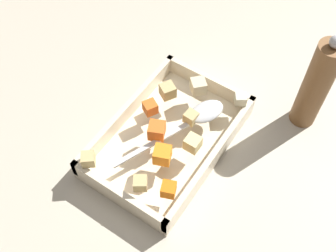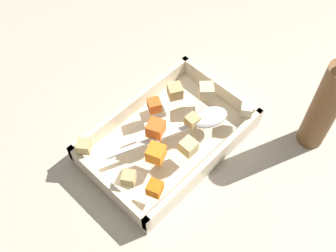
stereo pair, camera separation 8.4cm
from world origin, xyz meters
name	(u,v)px [view 2 (the right image)]	position (x,y,z in m)	size (l,w,h in m)	color
ground_plane	(165,136)	(0.00, 0.00, 0.00)	(4.00, 4.00, 0.00)	#BCB29E
baking_dish	(168,139)	(0.01, 0.02, 0.02)	(0.34, 0.22, 0.05)	beige
carrot_chunk_corner_se	(155,188)	(0.13, 0.10, 0.07)	(0.03, 0.03, 0.03)	orange
carrot_chunk_heap_top	(154,105)	(-0.01, -0.04, 0.07)	(0.03, 0.03, 0.03)	orange
carrot_chunk_far_right	(156,129)	(0.03, 0.01, 0.07)	(0.03, 0.03, 0.03)	orange
carrot_chunk_mid_left	(156,153)	(0.07, 0.05, 0.07)	(0.03, 0.03, 0.03)	orange
potato_chunk_far_left	(192,121)	(-0.03, 0.04, 0.07)	(0.02, 0.02, 0.02)	tan
potato_chunk_near_spoon	(175,91)	(-0.06, -0.03, 0.07)	(0.03, 0.03, 0.03)	tan
potato_chunk_back_center	(206,91)	(-0.11, 0.02, 0.07)	(0.03, 0.03, 0.03)	beige
potato_chunk_rim_edge	(188,147)	(0.02, 0.08, 0.07)	(0.03, 0.03, 0.03)	#E0CC89
potato_chunk_center	(84,146)	(0.16, -0.07, 0.07)	(0.02, 0.02, 0.02)	tan
potato_chunk_near_left	(129,178)	(0.14, 0.05, 0.07)	(0.02, 0.02, 0.02)	tan
potato_chunk_corner_nw	(247,110)	(-0.13, 0.11, 0.07)	(0.02, 0.02, 0.02)	beige
serving_spoon	(203,120)	(-0.05, 0.06, 0.06)	(0.25, 0.13, 0.02)	silver
pepper_mill	(325,107)	(-0.21, 0.23, 0.11)	(0.05, 0.05, 0.24)	brown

